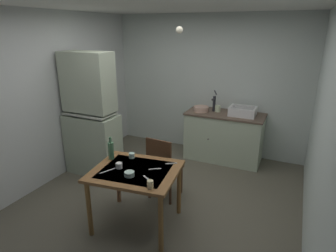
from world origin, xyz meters
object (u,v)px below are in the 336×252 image
(chair_far_side, at_px, (163,167))
(serving_bowl_wide, at_px, (129,174))
(mixing_bowl_counter, at_px, (201,109))
(sink_basin, at_px, (243,111))
(teacup_mint, at_px, (119,166))
(dining_table, at_px, (136,177))
(glass_bottle, at_px, (111,150))
(hutch_cabinet, at_px, (91,119))
(hand_pump, at_px, (214,102))

(chair_far_side, relative_size, serving_bowl_wide, 8.10)
(mixing_bowl_counter, distance_m, serving_bowl_wide, 2.39)
(sink_basin, xyz_separation_m, teacup_mint, (-0.98, -2.33, -0.18))
(chair_far_side, bearing_deg, dining_table, -93.79)
(chair_far_side, xyz_separation_m, glass_bottle, (-0.47, -0.52, 0.37))
(sink_basin, relative_size, mixing_bowl_counter, 1.62)
(mixing_bowl_counter, distance_m, glass_bottle, 2.16)
(hutch_cabinet, relative_size, serving_bowl_wide, 17.32)
(hutch_cabinet, relative_size, glass_bottle, 6.81)
(sink_basin, xyz_separation_m, glass_bottle, (-1.21, -2.15, -0.10))
(teacup_mint, bearing_deg, hand_pump, 79.15)
(hand_pump, height_order, chair_far_side, hand_pump)
(sink_basin, distance_m, dining_table, 2.43)
(chair_far_side, bearing_deg, hand_pump, 82.62)
(glass_bottle, bearing_deg, hutch_cabinet, 140.44)
(sink_basin, height_order, mixing_bowl_counter, sink_basin)
(hutch_cabinet, bearing_deg, teacup_mint, -39.09)
(mixing_bowl_counter, distance_m, chair_far_side, 1.64)
(hutch_cabinet, xyz_separation_m, serving_bowl_wide, (1.36, -1.04, -0.16))
(mixing_bowl_counter, height_order, chair_far_side, mixing_bowl_counter)
(dining_table, relative_size, serving_bowl_wide, 9.46)
(hand_pump, relative_size, serving_bowl_wide, 3.41)
(hand_pump, relative_size, teacup_mint, 5.12)
(sink_basin, height_order, chair_far_side, sink_basin)
(sink_basin, bearing_deg, dining_table, -108.97)
(glass_bottle, bearing_deg, teacup_mint, -37.16)
(hutch_cabinet, height_order, sink_basin, hutch_cabinet)
(hutch_cabinet, bearing_deg, serving_bowl_wide, -37.53)
(hand_pump, relative_size, chair_far_side, 0.42)
(serving_bowl_wide, bearing_deg, hutch_cabinet, 142.47)
(dining_table, relative_size, chair_far_side, 1.17)
(sink_basin, bearing_deg, hand_pump, 175.06)
(dining_table, height_order, chair_far_side, chair_far_side)
(chair_far_side, distance_m, glass_bottle, 0.79)
(sink_basin, relative_size, dining_table, 0.41)
(hutch_cabinet, height_order, teacup_mint, hutch_cabinet)
(mixing_bowl_counter, xyz_separation_m, chair_far_side, (-0.01, -1.58, -0.44))
(hutch_cabinet, relative_size, sink_basin, 4.50)
(hand_pump, distance_m, mixing_bowl_counter, 0.26)
(dining_table, bearing_deg, sink_basin, 71.03)
(teacup_mint, bearing_deg, sink_basin, 67.19)
(sink_basin, distance_m, hand_pump, 0.53)
(mixing_bowl_counter, height_order, serving_bowl_wide, mixing_bowl_counter)
(hutch_cabinet, xyz_separation_m, hand_pump, (1.60, 1.44, 0.12))
(hutch_cabinet, xyz_separation_m, dining_table, (1.34, -0.89, -0.29))
(hutch_cabinet, height_order, glass_bottle, hutch_cabinet)
(glass_bottle, bearing_deg, serving_bowl_wide, -32.97)
(dining_table, relative_size, glass_bottle, 3.72)
(serving_bowl_wide, height_order, glass_bottle, glass_bottle)
(teacup_mint, bearing_deg, serving_bowl_wide, -27.83)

